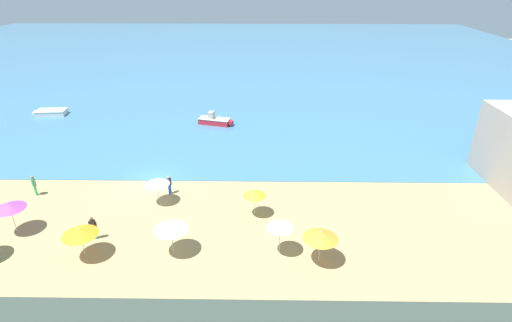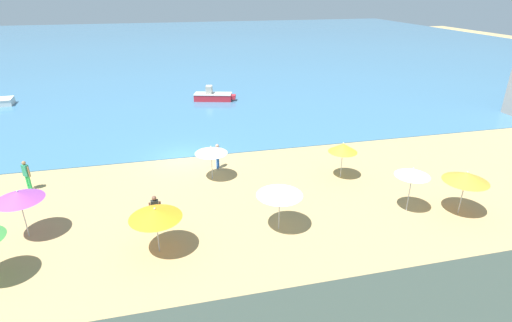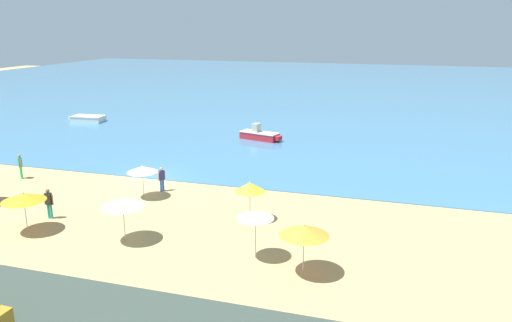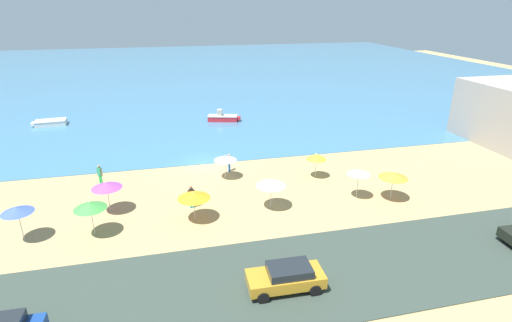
# 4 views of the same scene
# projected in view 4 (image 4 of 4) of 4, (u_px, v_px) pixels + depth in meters

# --- Properties ---
(ground_plane) EXTENTS (160.00, 160.00, 0.00)m
(ground_plane) POSITION_uv_depth(u_px,v_px,m) (204.00, 164.00, 38.04)
(ground_plane) COLOR tan
(sea) EXTENTS (150.00, 110.00, 0.05)m
(sea) POSITION_uv_depth(u_px,v_px,m) (176.00, 72.00, 87.73)
(sea) COLOR teal
(sea) RESTS_ON ground_plane
(coastal_road) EXTENTS (80.00, 8.00, 0.06)m
(coastal_road) POSITION_uv_depth(u_px,v_px,m) (241.00, 285.00, 21.76)
(coastal_road) COLOR #323F36
(coastal_road) RESTS_ON ground_plane
(beach_umbrella_0) EXTENTS (2.16, 2.16, 2.44)m
(beach_umbrella_0) POSITION_uv_depth(u_px,v_px,m) (107.00, 185.00, 28.62)
(beach_umbrella_0) COLOR #B2B2B7
(beach_umbrella_0) RESTS_ON ground_plane
(beach_umbrella_1) EXTENTS (2.20, 2.20, 2.40)m
(beach_umbrella_1) POSITION_uv_depth(u_px,v_px,m) (271.00, 183.00, 29.20)
(beach_umbrella_1) COLOR #B2B2B7
(beach_umbrella_1) RESTS_ON ground_plane
(beach_umbrella_2) EXTENTS (1.74, 1.74, 2.30)m
(beach_umbrella_2) POSITION_uv_depth(u_px,v_px,m) (316.00, 157.00, 34.52)
(beach_umbrella_2) COLOR #B2B2B7
(beach_umbrella_2) RESTS_ON ground_plane
(beach_umbrella_3) EXTENTS (2.29, 2.29, 2.24)m
(beach_umbrella_3) POSITION_uv_depth(u_px,v_px,m) (194.00, 195.00, 27.59)
(beach_umbrella_3) COLOR #B2B2B7
(beach_umbrella_3) RESTS_ON ground_plane
(beach_umbrella_4) EXTENTS (2.10, 2.10, 2.51)m
(beach_umbrella_4) POSITION_uv_depth(u_px,v_px,m) (90.00, 205.00, 25.68)
(beach_umbrella_4) COLOR #B2B2B7
(beach_umbrella_4) RESTS_ON ground_plane
(beach_umbrella_5) EXTENTS (1.96, 1.96, 2.16)m
(beach_umbrella_5) POSITION_uv_depth(u_px,v_px,m) (225.00, 158.00, 34.39)
(beach_umbrella_5) COLOR #B2B2B7
(beach_umbrella_5) RESTS_ON ground_plane
(beach_umbrella_6) EXTENTS (1.97, 1.97, 2.51)m
(beach_umbrella_6) POSITION_uv_depth(u_px,v_px,m) (17.00, 210.00, 25.09)
(beach_umbrella_6) COLOR #B2B2B7
(beach_umbrella_6) RESTS_ON ground_plane
(beach_umbrella_7) EXTENTS (1.76, 1.76, 2.49)m
(beach_umbrella_7) POSITION_uv_depth(u_px,v_px,m) (359.00, 172.00, 30.71)
(beach_umbrella_7) COLOR #B2B2B7
(beach_umbrella_7) RESTS_ON ground_plane
(beach_umbrella_8) EXTENTS (2.24, 2.24, 2.40)m
(beach_umbrella_8) POSITION_uv_depth(u_px,v_px,m) (394.00, 175.00, 30.53)
(beach_umbrella_8) COLOR #B2B2B7
(beach_umbrella_8) RESTS_ON ground_plane
(bather_1) EXTENTS (0.57, 0.24, 1.78)m
(bather_1) POSITION_uv_depth(u_px,v_px,m) (191.00, 196.00, 29.67)
(bather_1) COLOR teal
(bather_1) RESTS_ON ground_plane
(bather_2) EXTENTS (0.36, 0.51, 1.65)m
(bather_2) POSITION_uv_depth(u_px,v_px,m) (229.00, 162.00, 36.19)
(bather_2) COLOR blue
(bather_2) RESTS_ON ground_plane
(bather_3) EXTENTS (0.48, 0.39, 1.80)m
(bather_3) POSITION_uv_depth(u_px,v_px,m) (100.00, 174.00, 33.42)
(bather_3) COLOR green
(bather_3) RESTS_ON ground_plane
(parked_car_2) EXTENTS (4.15, 1.95, 1.41)m
(parked_car_2) POSITION_uv_depth(u_px,v_px,m) (286.00, 277.00, 21.21)
(parked_car_2) COLOR #B98522
(parked_car_2) RESTS_ON coastal_road
(skiff_nearshore) EXTENTS (4.30, 2.34, 1.52)m
(skiff_nearshore) POSITION_uv_depth(u_px,v_px,m) (223.00, 118.00, 51.56)
(skiff_nearshore) COLOR red
(skiff_nearshore) RESTS_ON sea
(skiff_offshore) EXTENTS (4.07, 2.18, 0.66)m
(skiff_offshore) POSITION_uv_depth(u_px,v_px,m) (50.00, 123.00, 49.79)
(skiff_offshore) COLOR silver
(skiff_offshore) RESTS_ON sea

